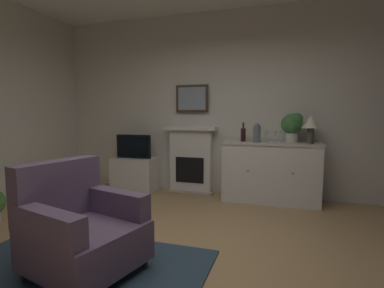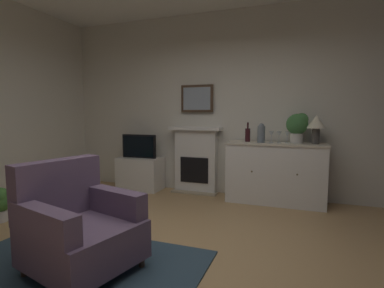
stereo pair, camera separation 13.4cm
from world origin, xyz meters
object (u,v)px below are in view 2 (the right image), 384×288
(sideboard_cabinet, at_px, (275,173))
(table_lamp, at_px, (316,124))
(wine_bottle, at_px, (248,135))
(vase_decorative, at_px, (261,133))
(wine_glass_left, at_px, (271,134))
(wine_glass_center, at_px, (279,134))
(wine_glass_right, at_px, (287,135))
(framed_picture, at_px, (197,99))
(potted_plant_small, at_px, (298,125))
(tv_cabinet, at_px, (140,173))
(fireplace_unit, at_px, (196,160))
(tv_set, at_px, (139,146))
(armchair, at_px, (78,227))

(sideboard_cabinet, bearing_deg, table_lamp, 0.00)
(wine_bottle, height_order, vase_decorative, wine_bottle)
(table_lamp, relative_size, wine_glass_left, 2.42)
(table_lamp, relative_size, wine_glass_center, 2.42)
(wine_glass_right, bearing_deg, framed_picture, 171.79)
(wine_glass_right, bearing_deg, potted_plant_small, 12.91)
(vase_decorative, bearing_deg, tv_cabinet, 178.19)
(fireplace_unit, height_order, wine_glass_right, fireplace_unit)
(framed_picture, distance_m, sideboard_cabinet, 1.72)
(wine_glass_left, relative_size, wine_glass_right, 1.00)
(wine_glass_center, bearing_deg, fireplace_unit, 172.08)
(wine_glass_right, bearing_deg, tv_cabinet, 179.97)
(vase_decorative, bearing_deg, table_lamp, 3.88)
(wine_glass_left, height_order, wine_glass_center, same)
(table_lamp, relative_size, wine_bottle, 1.38)
(table_lamp, distance_m, vase_decorative, 0.75)
(table_lamp, bearing_deg, tv_cabinet, 179.69)
(sideboard_cabinet, xyz_separation_m, tv_set, (-2.27, -0.01, 0.31))
(table_lamp, xyz_separation_m, tv_cabinet, (-2.80, 0.02, -0.90))
(table_lamp, height_order, vase_decorative, table_lamp)
(framed_picture, height_order, armchair, framed_picture)
(vase_decorative, bearing_deg, wine_glass_center, 9.43)
(armchair, bearing_deg, wine_bottle, 69.07)
(fireplace_unit, height_order, armchair, fireplace_unit)
(framed_picture, xyz_separation_m, table_lamp, (1.83, -0.22, -0.39))
(armchair, bearing_deg, tv_cabinet, 109.12)
(fireplace_unit, distance_m, potted_plant_small, 1.70)
(wine_glass_right, distance_m, potted_plant_small, 0.20)
(framed_picture, relative_size, table_lamp, 1.37)
(framed_picture, height_order, wine_glass_left, framed_picture)
(wine_bottle, xyz_separation_m, armchair, (-0.97, -2.55, -0.62))
(sideboard_cabinet, relative_size, table_lamp, 3.56)
(wine_glass_left, height_order, tv_set, wine_glass_left)
(sideboard_cabinet, height_order, tv_set, tv_set)
(wine_bottle, height_order, tv_cabinet, wine_bottle)
(fireplace_unit, height_order, framed_picture, framed_picture)
(wine_glass_right, distance_m, vase_decorative, 0.37)
(tv_cabinet, bearing_deg, wine_glass_right, -0.03)
(sideboard_cabinet, distance_m, table_lamp, 0.90)
(sideboard_cabinet, bearing_deg, armchair, -118.91)
(framed_picture, relative_size, tv_cabinet, 0.73)
(wine_glass_center, relative_size, potted_plant_small, 0.38)
(wine_bottle, height_order, potted_plant_small, potted_plant_small)
(framed_picture, relative_size, wine_bottle, 1.90)
(fireplace_unit, bearing_deg, wine_glass_left, -7.83)
(table_lamp, distance_m, wine_glass_right, 0.41)
(tv_cabinet, relative_size, armchair, 0.77)
(framed_picture, distance_m, wine_glass_center, 1.46)
(tv_set, bearing_deg, wine_glass_center, -0.01)
(framed_picture, distance_m, table_lamp, 1.88)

